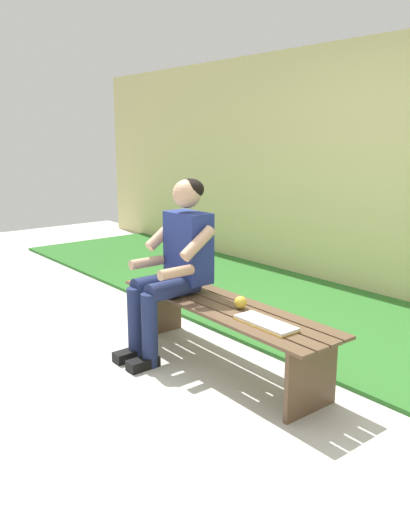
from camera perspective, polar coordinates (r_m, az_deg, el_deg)
ground_plane at (r=4.13m, az=-19.55°, el=-10.05°), size 10.00×7.00×0.04m
grass_strip at (r=4.69m, az=15.48°, el=-6.53°), size 9.00×2.15×0.03m
brick_wall at (r=5.46m, az=17.46°, el=8.97°), size 9.50×0.24×2.44m
bench_near at (r=3.55m, az=1.89°, el=-6.78°), size 1.82×0.49×0.44m
person_seated at (r=3.69m, az=-3.29°, el=-0.47°), size 0.50×0.69×1.25m
apple at (r=3.42m, az=3.87°, el=-5.04°), size 0.08×0.08×0.08m
book_open at (r=3.16m, az=6.58°, el=-7.28°), size 0.42×0.17×0.02m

